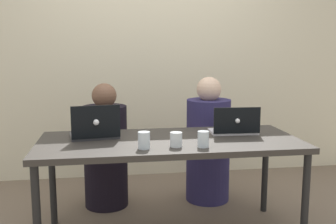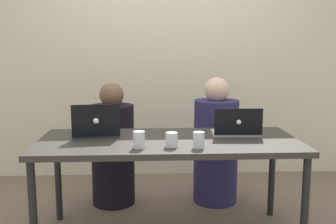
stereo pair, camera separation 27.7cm
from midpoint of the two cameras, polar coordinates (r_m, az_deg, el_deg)
name	(u,v)px [view 1 (the left image)]	position (r m, az deg, el deg)	size (l,w,h in m)	color
back_wall	(148,66)	(4.15, -4.90, 6.66)	(4.69, 0.10, 2.33)	beige
desk	(170,148)	(2.74, -2.66, -5.22)	(1.80, 0.78, 0.72)	#332F2A
person_on_left	(106,152)	(3.43, -11.35, -5.77)	(0.46, 0.46, 1.06)	black
person_on_right	(208,146)	(3.49, 3.58, -4.99)	(0.47, 0.47, 1.10)	#2B2652
laptop_back_left	(95,131)	(2.83, -13.35, -2.70)	(0.36, 0.31, 0.24)	#38383E
laptop_back_right	(234,128)	(2.91, 6.93, -2.31)	(0.35, 0.25, 0.21)	silver
water_glass_left	(144,141)	(2.48, -6.71, -4.30)	(0.08, 0.08, 0.11)	silver
water_glass_right	(203,140)	(2.51, 1.99, -4.15)	(0.07, 0.07, 0.10)	silver
water_glass_center	(176,140)	(2.52, -1.97, -4.18)	(0.08, 0.08, 0.09)	white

